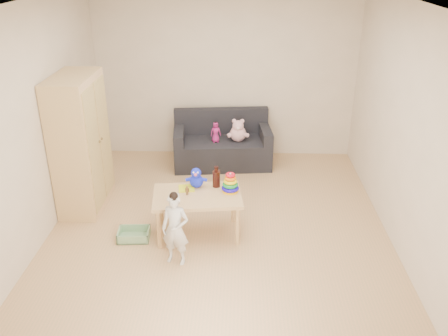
{
  "coord_description": "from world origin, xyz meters",
  "views": [
    {
      "loc": [
        0.24,
        -4.94,
        3.08
      ],
      "look_at": [
        0.05,
        0.25,
        0.65
      ],
      "focal_mm": 38.0,
      "sensor_mm": 36.0,
      "label": 1
    }
  ],
  "objects_px": {
    "wardrobe": "(80,143)",
    "play_table": "(198,215)",
    "toddler": "(175,230)",
    "sofa": "(222,152)"
  },
  "relations": [
    {
      "from": "wardrobe",
      "to": "play_table",
      "type": "distance_m",
      "value": 1.76
    },
    {
      "from": "sofa",
      "to": "play_table",
      "type": "relative_size",
      "value": 1.46
    },
    {
      "from": "wardrobe",
      "to": "toddler",
      "type": "distance_m",
      "value": 1.87
    },
    {
      "from": "sofa",
      "to": "play_table",
      "type": "height_order",
      "value": "play_table"
    },
    {
      "from": "wardrobe",
      "to": "sofa",
      "type": "height_order",
      "value": "wardrobe"
    },
    {
      "from": "wardrobe",
      "to": "toddler",
      "type": "xyz_separation_m",
      "value": [
        1.33,
        -1.23,
        -0.46
      ]
    },
    {
      "from": "wardrobe",
      "to": "play_table",
      "type": "relative_size",
      "value": 1.71
    },
    {
      "from": "wardrobe",
      "to": "toddler",
      "type": "relative_size",
      "value": 2.14
    },
    {
      "from": "play_table",
      "to": "toddler",
      "type": "relative_size",
      "value": 1.25
    },
    {
      "from": "sofa",
      "to": "wardrobe",
      "type": "bearing_deg",
      "value": -148.43
    }
  ]
}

